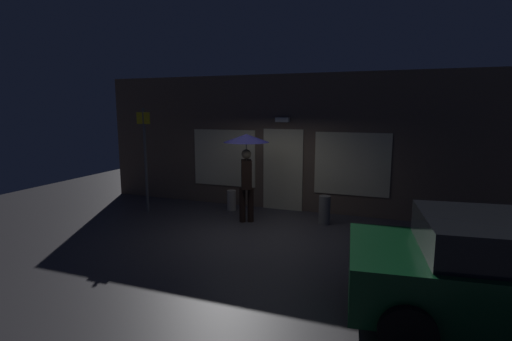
{
  "coord_description": "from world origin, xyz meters",
  "views": [
    {
      "loc": [
        2.87,
        -7.6,
        2.75
      ],
      "look_at": [
        -0.25,
        0.76,
        1.29
      ],
      "focal_mm": 26.74,
      "sensor_mm": 36.0,
      "label": 1
    }
  ],
  "objects_px": {
    "street_sign_post": "(145,155)",
    "person_with_umbrella": "(246,154)",
    "sidewalk_bollard": "(325,210)",
    "sidewalk_bollard_2": "(232,200)"
  },
  "relations": [
    {
      "from": "street_sign_post",
      "to": "sidewalk_bollard_2",
      "type": "relative_size",
      "value": 4.96
    },
    {
      "from": "person_with_umbrella",
      "to": "sidewalk_bollard_2",
      "type": "distance_m",
      "value": 1.81
    },
    {
      "from": "sidewalk_bollard",
      "to": "sidewalk_bollard_2",
      "type": "distance_m",
      "value": 2.62
    },
    {
      "from": "sidewalk_bollard",
      "to": "person_with_umbrella",
      "type": "bearing_deg",
      "value": -165.1
    },
    {
      "from": "person_with_umbrella",
      "to": "sidewalk_bollard_2",
      "type": "relative_size",
      "value": 3.88
    },
    {
      "from": "street_sign_post",
      "to": "sidewalk_bollard",
      "type": "relative_size",
      "value": 3.99
    },
    {
      "from": "sidewalk_bollard_2",
      "to": "person_with_umbrella",
      "type": "bearing_deg",
      "value": -47.28
    },
    {
      "from": "sidewalk_bollard",
      "to": "sidewalk_bollard_2",
      "type": "xyz_separation_m",
      "value": [
        -2.59,
        0.36,
        -0.07
      ]
    },
    {
      "from": "street_sign_post",
      "to": "person_with_umbrella",
      "type": "bearing_deg",
      "value": 1.1
    },
    {
      "from": "person_with_umbrella",
      "to": "street_sign_post",
      "type": "bearing_deg",
      "value": 66.88
    }
  ]
}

